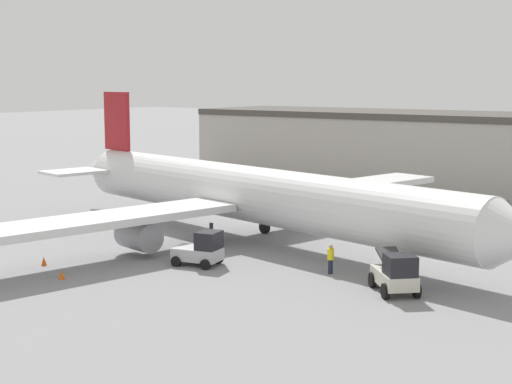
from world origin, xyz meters
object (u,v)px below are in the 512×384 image
belt_loader_truck (396,274)px  safety_cone_near (44,261)px  airplane (247,195)px  baggage_tug (201,250)px  safety_cone_far (62,275)px  ground_crew_worker (331,258)px

belt_loader_truck → safety_cone_near: size_ratio=6.71×
airplane → baggage_tug: bearing=-61.6°
safety_cone_far → ground_crew_worker: bearing=40.8°
baggage_tug → belt_loader_truck: bearing=-6.7°
ground_crew_worker → safety_cone_far: size_ratio=3.25×
baggage_tug → belt_loader_truck: (12.66, 1.18, 0.11)m
safety_cone_near → safety_cone_far: size_ratio=1.00×
airplane → safety_cone_near: 15.09m
airplane → belt_loader_truck: (15.02, -6.75, -2.20)m
baggage_tug → safety_cone_near: size_ratio=5.82×
safety_cone_near → safety_cone_far: (3.58, -1.61, 0.00)m
baggage_tug → belt_loader_truck: 12.71m
baggage_tug → safety_cone_near: bearing=-155.9°
baggage_tug → safety_cone_far: (-4.32, -7.39, -0.72)m
safety_cone_near → safety_cone_far: same height
belt_loader_truck → baggage_tug: bearing=-128.9°
safety_cone_near → safety_cone_far: 3.93m
belt_loader_truck → safety_cone_far: bearing=-107.4°
baggage_tug → safety_cone_far: bearing=-132.3°
airplane → belt_loader_truck: size_ratio=12.16×
ground_crew_worker → belt_loader_truck: belt_loader_truck is taller
baggage_tug → safety_cone_far: baggage_tug is taller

